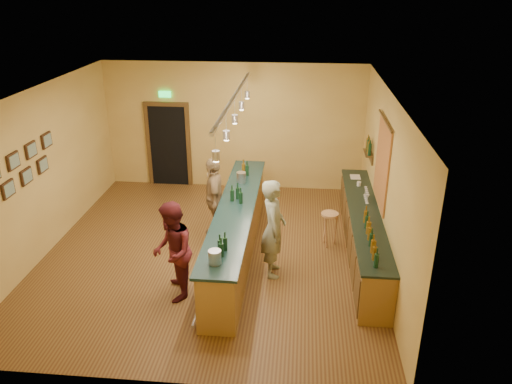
# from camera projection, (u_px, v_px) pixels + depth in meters

# --- Properties ---
(floor) EXTENTS (7.00, 7.00, 0.00)m
(floor) POSITION_uv_depth(u_px,v_px,m) (212.00, 252.00, 9.96)
(floor) COLOR #522F17
(floor) RESTS_ON ground
(ceiling) EXTENTS (6.50, 7.00, 0.02)m
(ceiling) POSITION_uv_depth(u_px,v_px,m) (205.00, 93.00, 8.70)
(ceiling) COLOR silver
(ceiling) RESTS_ON wall_back
(wall_back) EXTENTS (6.50, 0.02, 3.20)m
(wall_back) POSITION_uv_depth(u_px,v_px,m) (234.00, 127.00, 12.53)
(wall_back) COLOR #BA9545
(wall_back) RESTS_ON floor
(wall_front) EXTENTS (6.50, 0.02, 3.20)m
(wall_front) POSITION_uv_depth(u_px,v_px,m) (157.00, 282.00, 6.13)
(wall_front) COLOR #BA9545
(wall_front) RESTS_ON floor
(wall_left) EXTENTS (0.02, 7.00, 3.20)m
(wall_left) POSITION_uv_depth(u_px,v_px,m) (42.00, 172.00, 9.61)
(wall_left) COLOR #BA9545
(wall_left) RESTS_ON floor
(wall_right) EXTENTS (0.02, 7.00, 3.20)m
(wall_right) POSITION_uv_depth(u_px,v_px,m) (385.00, 184.00, 9.05)
(wall_right) COLOR #BA9545
(wall_right) RESTS_ON floor
(doorway) EXTENTS (1.15, 0.09, 2.48)m
(doorway) POSITION_uv_depth(u_px,v_px,m) (169.00, 143.00, 12.84)
(doorway) COLOR black
(doorway) RESTS_ON wall_back
(tapestry) EXTENTS (0.03, 1.40, 1.60)m
(tapestry) POSITION_uv_depth(u_px,v_px,m) (382.00, 164.00, 9.32)
(tapestry) COLOR maroon
(tapestry) RESTS_ON wall_right
(bottle_shelf) EXTENTS (0.17, 0.55, 0.54)m
(bottle_shelf) POSITION_uv_depth(u_px,v_px,m) (369.00, 148.00, 10.77)
(bottle_shelf) COLOR #4B3316
(bottle_shelf) RESTS_ON wall_right
(picture_grid) EXTENTS (0.06, 2.20, 0.70)m
(picture_grid) POSITION_uv_depth(u_px,v_px,m) (20.00, 169.00, 8.78)
(picture_grid) COLOR #382111
(picture_grid) RESTS_ON wall_left
(back_counter) EXTENTS (0.60, 4.55, 1.27)m
(back_counter) POSITION_uv_depth(u_px,v_px,m) (363.00, 233.00, 9.68)
(back_counter) COLOR olive
(back_counter) RESTS_ON floor
(tasting_bar) EXTENTS (0.73, 5.10, 1.38)m
(tasting_bar) POSITION_uv_depth(u_px,v_px,m) (237.00, 226.00, 9.68)
(tasting_bar) COLOR olive
(tasting_bar) RESTS_ON floor
(pendant_track) EXTENTS (0.11, 4.60, 0.50)m
(pendant_track) POSITION_uv_depth(u_px,v_px,m) (235.00, 106.00, 8.74)
(pendant_track) COLOR silver
(pendant_track) RESTS_ON ceiling
(bartender) EXTENTS (0.50, 0.71, 1.85)m
(bartender) POSITION_uv_depth(u_px,v_px,m) (273.00, 228.00, 8.91)
(bartender) COLOR gray
(bartender) RESTS_ON floor
(customer_a) EXTENTS (0.84, 0.98, 1.74)m
(customer_a) POSITION_uv_depth(u_px,v_px,m) (172.00, 252.00, 8.27)
(customer_a) COLOR #59191E
(customer_a) RESTS_ON floor
(customer_b) EXTENTS (0.60, 1.09, 1.75)m
(customer_b) POSITION_uv_depth(u_px,v_px,m) (214.00, 198.00, 10.25)
(customer_b) COLOR #997A51
(customer_b) RESTS_ON floor
(bar_stool) EXTENTS (0.35, 0.35, 0.72)m
(bar_stool) POSITION_uv_depth(u_px,v_px,m) (330.00, 220.00, 10.02)
(bar_stool) COLOR #A86C4B
(bar_stool) RESTS_ON floor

